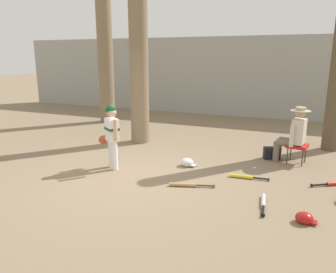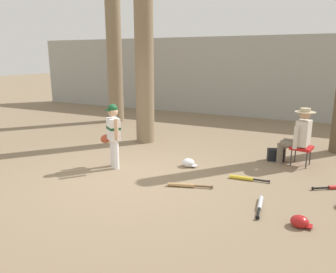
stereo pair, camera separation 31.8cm
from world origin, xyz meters
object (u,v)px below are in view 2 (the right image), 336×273
Objects in this scene: handbag_beside_stool at (276,155)px; bat_aluminum_silver at (260,205)px; bat_wood_tan at (185,185)px; batting_helmet_red at (300,222)px; tree_far_left at (114,56)px; tree_near_player at (144,54)px; bat_yellow_trainer at (245,178)px; batting_helmet_white at (188,163)px; folding_stool at (302,148)px; seated_spectator at (298,135)px; young_ballplayer at (113,132)px.

bat_aluminum_silver is at bearing -87.22° from handbag_beside_stool.
handbag_beside_stool is 0.44× the size of bat_wood_tan.
bat_aluminum_silver is 2.54× the size of batting_helmet_red.
bat_aluminum_silver is at bearing -38.84° from tree_far_left.
tree_near_player is 7.34× the size of bat_yellow_trainer.
batting_helmet_white is at bearing 108.88° from bat_wood_tan.
handbag_beside_stool is 0.47× the size of bat_aluminum_silver.
folding_stool is at bearing -20.75° from tree_far_left.
tree_near_player reaches higher than bat_wood_tan.
handbag_beside_stool is (-0.51, 0.11, -0.23)m from folding_stool.
tree_near_player is 7.31× the size of bat_aluminum_silver.
bat_yellow_trainer is (-0.75, -1.34, -0.61)m from seated_spectator.
young_ballplayer is 1.88m from bat_wood_tan.
batting_helmet_red is at bearing -52.49° from bat_yellow_trainer.
tree_near_player is at bearing 102.14° from young_ballplayer.
bat_aluminum_silver is at bearing -36.52° from batting_helmet_white.
tree_near_player is 4.09m from bat_yellow_trainer.
tree_near_player is at bearing 131.53° from bat_wood_tan.
batting_helmet_white is (-0.36, 1.04, 0.04)m from bat_wood_tan.
folding_stool is 6.85m from tree_far_left.
bat_wood_tan is 2.45× the size of batting_helmet_white.
handbag_beside_stool is at bearing 37.19° from batting_helmet_white.
tree_far_left is (-6.17, 2.34, 1.86)m from folding_stool.
bat_aluminum_silver is at bearing -8.74° from bat_wood_tan.
seated_spectator is (-0.10, 0.02, 0.28)m from folding_stool.
batting_helmet_red is (0.29, -2.71, -0.57)m from seated_spectator.
batting_helmet_white is (-2.07, -1.07, -0.29)m from folding_stool.
tree_near_player is at bearing 151.36° from bat_yellow_trainer.
young_ballplayer reaches higher than batting_helmet_white.
tree_far_left is 7.20× the size of bat_yellow_trainer.
seated_spectator is 3.84× the size of batting_helmet_white.
folding_stool is 1.49× the size of batting_helmet_white.
batting_helmet_red is (4.06, -3.01, -2.18)m from tree_near_player.
handbag_beside_stool is at bearing 32.83° from young_ballplayer.
folding_stool is 0.64× the size of bat_aluminum_silver.
bat_wood_tan and bat_yellow_trainer have the same top height.
young_ballplayer is 2.80× the size of folding_stool.
batting_helmet_red is (6.37, -5.03, -2.15)m from tree_far_left.
bat_yellow_trainer is 1.72m from batting_helmet_red.
tree_far_left is at bearing 140.26° from batting_helmet_white.
tree_far_left reaches higher than folding_stool.
seated_spectator is at bearing 82.81° from bat_aluminum_silver.
tree_far_left is at bearing 123.82° from young_ballplayer.
folding_stool is 0.39× the size of seated_spectator.
bat_aluminum_silver is 1.09m from bat_yellow_trainer.
seated_spectator reaches higher than batting_helmet_red.
tree_near_player reaches higher than young_ballplayer.
tree_near_player is 3.15m from batting_helmet_white.
batting_helmet_white reaches higher than bat_aluminum_silver.
seated_spectator is at bearing 52.82° from bat_wood_tan.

